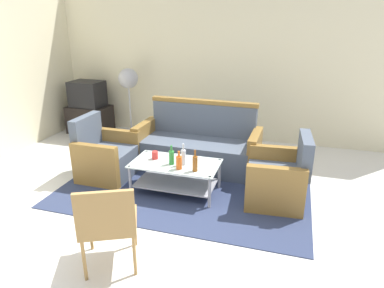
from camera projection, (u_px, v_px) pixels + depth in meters
ground_plane at (170, 223)px, 3.74m from camera, size 14.00×14.00×0.00m
wall_back at (229, 61)px, 6.00m from camera, size 6.52×0.12×2.80m
rug at (186, 186)px, 4.56m from camera, size 3.18×2.15×0.01m
couch at (198, 147)px, 5.07m from camera, size 1.82×0.78×0.96m
armchair_left at (106, 157)px, 4.77m from camera, size 0.71×0.77×0.85m
armchair_right at (278, 180)px, 4.10m from camera, size 0.75×0.81×0.85m
coffee_table at (176, 173)px, 4.32m from camera, size 1.10×0.60×0.40m
bottle_green at (172, 157)px, 4.20m from camera, size 0.07×0.07×0.25m
bottle_orange at (179, 162)px, 4.07m from camera, size 0.07×0.07×0.23m
bottle_brown at (195, 163)px, 4.01m from camera, size 0.06×0.06×0.27m
bottle_clear at (183, 157)px, 4.18m from camera, size 0.06×0.06×0.28m
cup at (155, 155)px, 4.38m from camera, size 0.08×0.08×0.10m
tv_stand at (90, 119)px, 6.65m from camera, size 0.80×0.50×0.52m
television at (87, 94)px, 6.48m from camera, size 0.62×0.47×0.48m
pedestal_fan at (128, 82)px, 6.20m from camera, size 0.36×0.36×1.27m
wicker_chair at (108, 221)px, 2.90m from camera, size 0.64×0.64×0.84m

